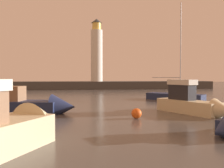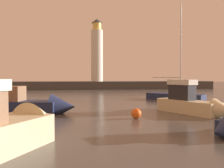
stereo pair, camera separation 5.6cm
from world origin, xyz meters
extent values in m
plane|color=#4C4742|center=(0.00, 28.72, 0.00)|extent=(220.00, 220.00, 0.00)
cube|color=#423F3D|center=(0.00, 57.43, 1.00)|extent=(63.10, 5.50, 2.00)
cylinder|color=silver|center=(0.93, 57.43, 8.56)|extent=(2.99, 2.99, 13.13)
cylinder|color=#F2CC59|center=(0.93, 57.43, 16.04)|extent=(2.24, 2.24, 1.84)
cone|color=#33383D|center=(0.93, 57.43, 17.49)|extent=(2.69, 2.69, 1.05)
cone|color=#1E284C|center=(3.50, 8.27, 0.46)|extent=(1.99, 2.04, 1.60)
cube|color=#1E284C|center=(-8.74, 18.66, 0.54)|extent=(6.81, 3.60, 1.08)
cone|color=#1E284C|center=(-5.03, 17.84, 0.59)|extent=(2.45, 2.55, 2.17)
cube|color=#8C6647|center=(-9.55, 18.83, 1.72)|extent=(2.26, 2.03, 1.28)
cube|color=beige|center=(5.75, 16.77, 0.56)|extent=(4.04, 6.08, 1.11)
cone|color=beige|center=(7.13, 13.68, 0.61)|extent=(2.25, 2.19, 1.74)
cube|color=#232328|center=(5.47, 17.38, 1.78)|extent=(1.94, 2.53, 1.34)
cube|color=silver|center=(5.47, 17.38, 2.69)|extent=(2.14, 2.78, 0.47)
cone|color=beige|center=(-5.68, 10.37, 0.73)|extent=(3.09, 3.03, 2.32)
cube|color=#1E284C|center=(9.13, 27.38, 0.46)|extent=(6.86, 7.07, 0.92)
cylinder|color=#B7B7BC|center=(9.65, 26.83, 6.94)|extent=(0.12, 0.12, 12.06)
cylinder|color=#B7B7BC|center=(8.21, 28.35, 3.09)|extent=(2.94, 3.10, 0.09)
sphere|color=#EA5919|center=(0.57, 14.63, 0.39)|extent=(0.78, 0.78, 0.78)
camera|label=1|loc=(-3.77, -2.46, 3.16)|focal=37.38mm
camera|label=2|loc=(-3.72, -2.46, 3.16)|focal=37.38mm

